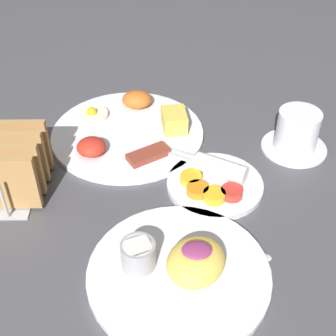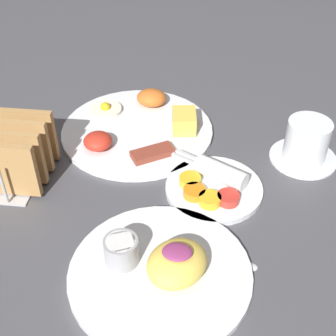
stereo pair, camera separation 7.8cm
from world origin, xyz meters
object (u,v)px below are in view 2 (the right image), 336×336
Objects in this scene: plate_breakfast at (139,127)px; toast_rack at (18,154)px; coffee_cup at (306,143)px; plate_condiments at (214,186)px; plate_foreground at (160,268)px.

plate_breakfast is 1.96× the size of toast_rack.
toast_rack reaches higher than coffee_cup.
plate_condiments is 0.19m from plate_foreground.
coffee_cup reaches higher than plate_breakfast.
toast_rack is at bearing -139.18° from plate_breakfast.
plate_condiments is at bearing -0.05° from toast_rack.
coffee_cup is at bearing 12.19° from toast_rack.
plate_breakfast is at bearing 40.82° from toast_rack.
plate_breakfast is 2.42× the size of coffee_cup.
plate_foreground is (-0.07, -0.18, 0.00)m from plate_condiments.
coffee_cup is at bearing -8.84° from plate_breakfast.
plate_foreground is 0.32m from toast_rack.
plate_condiments is 1.09× the size of toast_rack.
plate_condiments is at bearing -45.34° from plate_breakfast.
plate_foreground is 0.36m from coffee_cup.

